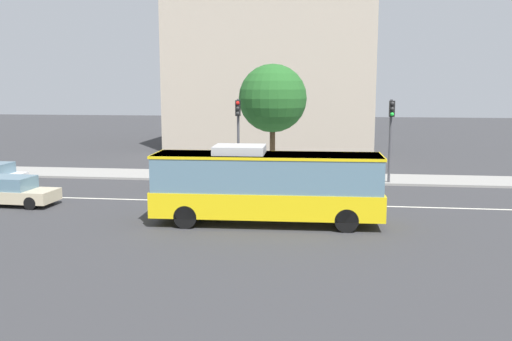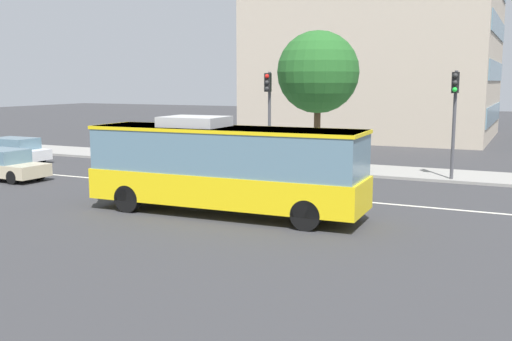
% 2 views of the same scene
% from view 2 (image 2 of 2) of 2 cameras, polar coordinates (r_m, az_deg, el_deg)
% --- Properties ---
extents(ground_plane, '(160.00, 160.00, 0.00)m').
position_cam_2_polar(ground_plane, '(25.21, 0.94, -2.21)').
color(ground_plane, '#333335').
extents(sidewalk_kerb, '(80.00, 3.74, 0.14)m').
position_cam_2_polar(sidewalk_kerb, '(32.42, 6.68, 0.27)').
color(sidewalk_kerb, gray).
rests_on(sidewalk_kerb, ground_plane).
extents(lane_centre_line, '(76.00, 0.16, 0.01)m').
position_cam_2_polar(lane_centre_line, '(25.20, 0.94, -2.20)').
color(lane_centre_line, silver).
rests_on(lane_centre_line, ground_plane).
extents(transit_bus, '(10.08, 2.83, 3.46)m').
position_cam_2_polar(transit_bus, '(21.02, -3.05, 0.63)').
color(transit_bus, yellow).
rests_on(transit_bus, ground_plane).
extents(sedan_beige, '(4.58, 2.00, 1.46)m').
position_cam_2_polar(sedan_beige, '(31.23, -23.10, 0.54)').
color(sedan_beige, '#C6B793').
rests_on(sedan_beige, ground_plane).
extents(sedan_silver, '(4.51, 1.85, 1.46)m').
position_cam_2_polar(sedan_silver, '(29.94, -4.34, 0.88)').
color(sedan_silver, '#B7BABF').
rests_on(sedan_silver, ground_plane).
extents(sedan_white, '(4.50, 1.82, 1.46)m').
position_cam_2_polar(sedan_white, '(37.38, -22.29, 1.79)').
color(sedan_white, white).
rests_on(sedan_white, ground_plane).
extents(traffic_light_near_corner, '(0.33, 0.62, 5.20)m').
position_cam_2_polar(traffic_light_near_corner, '(29.10, 18.51, 5.86)').
color(traffic_light_near_corner, '#47474C').
rests_on(traffic_light_near_corner, ground_plane).
extents(traffic_light_mid_block, '(0.34, 0.62, 5.20)m').
position_cam_2_polar(traffic_light_mid_block, '(31.41, 1.22, 6.46)').
color(traffic_light_mid_block, '#47474C').
rests_on(traffic_light_mid_block, ground_plane).
extents(street_tree_kerbside_left, '(4.45, 4.45, 7.43)m').
position_cam_2_polar(street_tree_kerbside_left, '(32.73, 5.96, 9.35)').
color(street_tree_kerbside_left, '#4C3823').
rests_on(street_tree_kerbside_left, ground_plane).
extents(office_block_background, '(19.17, 16.43, 13.60)m').
position_cam_2_polar(office_block_background, '(53.14, 11.63, 10.63)').
color(office_block_background, '#B7A893').
rests_on(office_block_background, ground_plane).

